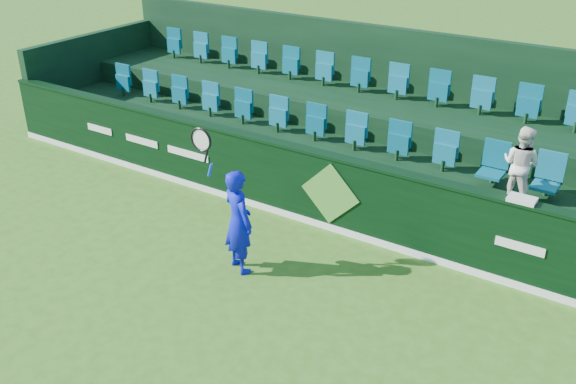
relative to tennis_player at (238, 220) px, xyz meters
The scene contains 10 objects.
ground 2.35m from the tennis_player, 74.81° to the right, with size 60.00×60.00×0.00m, color #336818.
sponsor_hoarding 1.97m from the tennis_player, 72.86° to the left, with size 16.00×0.25×1.35m.
stand_tier_front 3.07m from the tennis_player, 79.05° to the left, with size 16.00×2.00×0.80m, color black.
stand_tier_back 4.92m from the tennis_player, 83.26° to the left, with size 16.00×1.80×1.30m, color black.
stand_rear 5.37m from the tennis_player, 83.82° to the left, with size 16.00×4.10×2.60m.
seat_row_front 3.44m from the tennis_player, 80.32° to the left, with size 13.50×0.50×0.60m, color #08576C.
seat_row_back 5.26m from the tennis_player, 83.65° to the left, with size 13.50×0.50×0.60m, color #08576C.
tennis_player is the anchor object (origin of this frame).
spectator_left 4.46m from the tennis_player, 42.72° to the left, with size 0.60×0.47×1.24m, color white.
towel 4.07m from the tennis_player, 27.75° to the left, with size 0.38×0.25×0.06m, color silver.
Camera 1 is at (4.59, -4.46, 5.45)m, focal length 40.00 mm.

